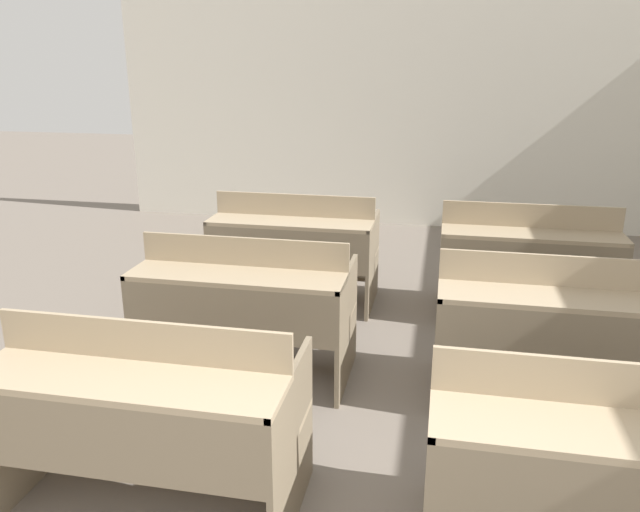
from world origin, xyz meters
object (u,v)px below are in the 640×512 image
at_px(bench_front_left, 145,412).
at_px(bench_third_right, 527,258).
at_px(bench_front_right, 603,465).
at_px(bench_third_left, 294,245).
at_px(bench_second_left, 245,303).
at_px(bench_second_right, 553,327).

xyz_separation_m(bench_front_left, bench_third_right, (1.89, 2.62, 0.00)).
distance_m(bench_front_right, bench_third_left, 3.20).
relative_size(bench_front_right, bench_second_left, 1.00).
height_order(bench_front_right, bench_second_left, same).
bearing_deg(bench_third_left, bench_second_left, -90.35).
height_order(bench_second_right, bench_third_right, same).
distance_m(bench_third_left, bench_third_right, 1.85).
height_order(bench_second_right, bench_third_left, same).
bearing_deg(bench_front_left, bench_front_right, -0.06).
height_order(bench_second_left, bench_third_right, same).
relative_size(bench_front_right, bench_third_right, 1.00).
relative_size(bench_second_right, bench_third_left, 1.00).
xyz_separation_m(bench_front_left, bench_second_right, (1.89, 1.31, 0.00)).
bearing_deg(bench_third_left, bench_front_left, -90.83).
height_order(bench_second_left, bench_second_right, same).
distance_m(bench_second_right, bench_third_right, 1.31).
bearing_deg(bench_third_left, bench_front_right, -54.84).
bearing_deg(bench_second_right, bench_second_left, 179.97).
distance_m(bench_front_left, bench_second_right, 2.29).
bearing_deg(bench_third_right, bench_front_right, -90.20).
bearing_deg(bench_third_left, bench_third_right, 0.27).
distance_m(bench_second_left, bench_third_right, 2.28).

